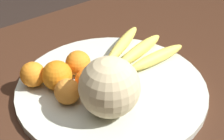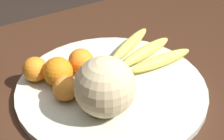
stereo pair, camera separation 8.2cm
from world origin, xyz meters
name	(u,v)px [view 2 (the right image)]	position (x,y,z in m)	size (l,w,h in m)	color
kitchen_table	(106,114)	(0.00, 0.00, 0.65)	(1.53, 0.89, 0.75)	#3D2316
fruit_bowl	(112,89)	(0.00, -0.03, 0.76)	(0.47, 0.47, 0.02)	beige
melon	(105,87)	(-0.06, -0.10, 0.83)	(0.14, 0.14, 0.14)	beige
banana_bunch	(145,52)	(0.14, 0.03, 0.78)	(0.22, 0.19, 0.03)	brown
orange_front_left	(81,61)	(-0.04, 0.07, 0.80)	(0.06, 0.06, 0.06)	orange
orange_front_right	(65,88)	(-0.12, -0.02, 0.80)	(0.06, 0.06, 0.06)	orange
orange_mid_center	(58,72)	(-0.11, 0.05, 0.80)	(0.07, 0.07, 0.07)	orange
orange_back_left	(35,69)	(-0.15, 0.09, 0.80)	(0.06, 0.06, 0.06)	orange
orange_back_right	(87,79)	(-0.06, -0.01, 0.80)	(0.06, 0.06, 0.06)	orange
produce_tag	(73,91)	(-0.09, 0.00, 0.77)	(0.07, 0.07, 0.00)	white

